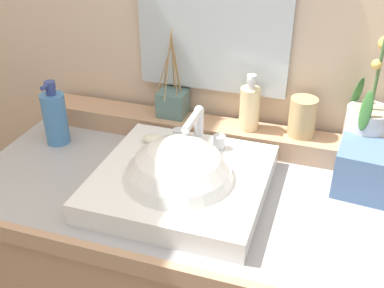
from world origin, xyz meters
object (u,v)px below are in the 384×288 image
at_px(soap_bar, 155,139).
at_px(lotion_bottle, 55,117).
at_px(tissue_box, 364,170).
at_px(potted_plant, 368,122).
at_px(soap_dispenser, 250,107).
at_px(sink_basin, 180,188).
at_px(reed_diffuser, 173,102).
at_px(tumbler_cup, 302,117).

relative_size(soap_bar, lotion_bottle, 0.38).
bearing_deg(tissue_box, potted_plant, 93.43).
bearing_deg(soap_dispenser, soap_bar, -145.43).
xyz_separation_m(sink_basin, reed_diffuser, (-0.12, 0.29, 0.08)).
bearing_deg(tumbler_cup, sink_basin, -131.27).
xyz_separation_m(sink_basin, tissue_box, (0.41, 0.16, 0.04)).
relative_size(soap_dispenser, tumbler_cup, 1.49).
relative_size(potted_plant, tumbler_cup, 3.12).
height_order(soap_bar, reed_diffuser, reed_diffuser).
distance_m(soap_dispenser, tissue_box, 0.34).
xyz_separation_m(tumbler_cup, lotion_bottle, (-0.66, -0.15, -0.03)).
bearing_deg(tumbler_cup, lotion_bottle, -167.09).
bearing_deg(reed_diffuser, potted_plant, -2.24).
distance_m(potted_plant, reed_diffuser, 0.53).
xyz_separation_m(lotion_bottle, tissue_box, (0.83, 0.03, -0.02)).
bearing_deg(potted_plant, tumbler_cup, 174.66).
bearing_deg(sink_basin, potted_plant, 33.11).
distance_m(reed_diffuser, tissue_box, 0.55).
bearing_deg(potted_plant, reed_diffuser, 177.76).
bearing_deg(soap_bar, potted_plant, 15.47).
bearing_deg(soap_dispenser, tissue_box, -20.54).
height_order(soap_bar, lotion_bottle, lotion_bottle).
bearing_deg(lotion_bottle, reed_diffuser, 28.11).
xyz_separation_m(soap_bar, tumbler_cup, (0.36, 0.16, 0.05)).
bearing_deg(sink_basin, reed_diffuser, 112.82).
height_order(soap_dispenser, lotion_bottle, soap_dispenser).
relative_size(potted_plant, soap_dispenser, 2.10).
xyz_separation_m(sink_basin, lotion_bottle, (-0.42, 0.13, 0.06)).
bearing_deg(sink_basin, soap_bar, 132.07).
height_order(soap_dispenser, tumbler_cup, soap_dispenser).
relative_size(potted_plant, tissue_box, 2.54).
distance_m(sink_basin, tumbler_cup, 0.39).
xyz_separation_m(reed_diffuser, lotion_bottle, (-0.29, -0.16, -0.02)).
relative_size(soap_dispenser, lotion_bottle, 0.84).
height_order(potted_plant, soap_dispenser, potted_plant).
bearing_deg(reed_diffuser, tumbler_cup, -0.88).
distance_m(soap_bar, potted_plant, 0.54).
xyz_separation_m(soap_bar, lotion_bottle, (-0.30, 0.01, 0.01)).
height_order(sink_basin, tissue_box, sink_basin).
height_order(potted_plant, lotion_bottle, potted_plant).
xyz_separation_m(soap_bar, soap_dispenser, (0.22, 0.15, 0.06)).
relative_size(soap_dispenser, tissue_box, 1.21).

